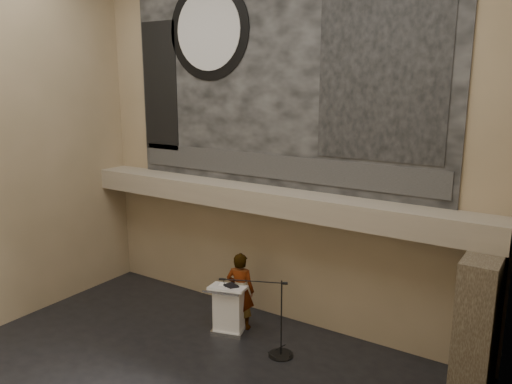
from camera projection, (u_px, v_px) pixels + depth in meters
The scene contains 17 objects.
wall_back at pixel (275, 140), 11.22m from camera, with size 10.00×0.02×8.50m, color #897656.
wall_right at pixel (486, 208), 5.29m from camera, with size 0.02×8.00×8.50m, color #897656.
soffit at pixel (266, 200), 11.19m from camera, with size 10.00×0.80×0.50m, color gray.
sprinkler_left at pixel (209, 203), 12.06m from camera, with size 0.04×0.04×0.06m, color #B2893D.
sprinkler_right at pixel (343, 225), 10.19m from camera, with size 0.04×0.04×0.06m, color #B2893D.
banner at pixel (275, 74), 10.88m from camera, with size 8.00×0.05×5.00m, color black.
banner_text_strip at pixel (274, 167), 11.30m from camera, with size 7.76×0.02×0.55m, color #2D2D2D.
banner_clock_rim at pixel (208, 30), 11.59m from camera, with size 2.30×2.30×0.02m, color black.
banner_clock_face at pixel (208, 30), 11.57m from camera, with size 1.84×1.84×0.02m, color silver.
banner_building_print at pixel (382, 68), 9.55m from camera, with size 2.60×0.02×3.60m, color black.
banner_brick_print at pixel (160, 87), 12.72m from camera, with size 1.10×0.02×3.20m, color black.
stone_pier at pixel (477, 328), 8.69m from camera, with size 0.60×1.40×2.70m, color #403527.
lectern at pixel (229, 309), 11.19m from camera, with size 0.93×0.77×1.14m.
binder at pixel (231, 286), 11.04m from camera, with size 0.29×0.24×0.04m, color black.
papers at pixel (223, 285), 11.11m from camera, with size 0.20×0.27×0.01m, color white.
speaker_person at pixel (240, 291), 11.31m from camera, with size 0.66×0.43×1.80m, color beige.
mic_stand at pixel (279, 344), 10.28m from camera, with size 1.44×0.79×1.66m.
Camera 1 is at (5.75, -5.63, 5.59)m, focal length 35.00 mm.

